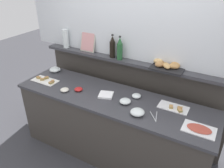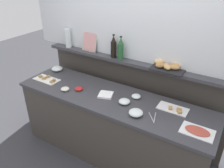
# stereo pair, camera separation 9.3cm
# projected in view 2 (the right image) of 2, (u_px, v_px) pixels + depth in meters

# --- Properties ---
(ground_plane) EXTENTS (12.00, 12.00, 0.00)m
(ground_plane) POSITION_uv_depth(u_px,v_px,m) (131.00, 129.00, 3.66)
(ground_plane) COLOR #38383D
(buffet_counter) EXTENTS (2.54, 0.72, 0.92)m
(buffet_counter) POSITION_uv_depth(u_px,v_px,m) (111.00, 126.00, 2.99)
(buffet_counter) COLOR #3D3833
(buffet_counter) RESTS_ON ground_plane
(back_ledge_unit) EXTENTS (2.69, 0.22, 1.24)m
(back_ledge_unit) POSITION_uv_depth(u_px,v_px,m) (130.00, 96.00, 3.30)
(back_ledge_unit) COLOR #3D3833
(back_ledge_unit) RESTS_ON ground_plane
(upper_wall_panel) EXTENTS (3.29, 0.08, 1.36)m
(upper_wall_panel) POSITION_uv_depth(u_px,v_px,m) (135.00, 6.00, 2.72)
(upper_wall_panel) COLOR silver
(upper_wall_panel) RESTS_ON back_ledge_unit
(sandwich_platter_rear) EXTENTS (0.34, 0.18, 0.04)m
(sandwich_platter_rear) POSITION_uv_depth(u_px,v_px,m) (173.00, 109.00, 2.53)
(sandwich_platter_rear) COLOR white
(sandwich_platter_rear) RESTS_ON buffet_counter
(sandwich_platter_side) EXTENTS (0.37, 0.19, 0.04)m
(sandwich_platter_side) POSITION_uv_depth(u_px,v_px,m) (47.00, 79.00, 3.18)
(sandwich_platter_side) COLOR white
(sandwich_platter_side) RESTS_ON buffet_counter
(cold_cuts_platter) EXTENTS (0.32, 0.21, 0.02)m
(cold_cuts_platter) POSITION_uv_depth(u_px,v_px,m) (197.00, 131.00, 2.20)
(cold_cuts_platter) COLOR white
(cold_cuts_platter) RESTS_ON buffet_counter
(glass_bowl_large) EXTENTS (0.13, 0.13, 0.05)m
(glass_bowl_large) POSITION_uv_depth(u_px,v_px,m) (124.00, 102.00, 2.64)
(glass_bowl_large) COLOR silver
(glass_bowl_large) RESTS_ON buffet_counter
(glass_bowl_medium) EXTENTS (0.16, 0.16, 0.06)m
(glass_bowl_medium) POSITION_uv_depth(u_px,v_px,m) (136.00, 113.00, 2.44)
(glass_bowl_medium) COLOR silver
(glass_bowl_medium) RESTS_ON buffet_counter
(glass_bowl_small) EXTENTS (0.17, 0.17, 0.07)m
(glass_bowl_small) POSITION_uv_depth(u_px,v_px,m) (57.00, 69.00, 3.45)
(glass_bowl_small) COLOR silver
(glass_bowl_small) RESTS_ON buffet_counter
(glass_bowl_extra) EXTENTS (0.11, 0.11, 0.05)m
(glass_bowl_extra) POSITION_uv_depth(u_px,v_px,m) (136.00, 96.00, 2.75)
(glass_bowl_extra) COLOR silver
(glass_bowl_extra) RESTS_ON buffet_counter
(condiment_bowl_red) EXTENTS (0.11, 0.11, 0.04)m
(condiment_bowl_red) POSITION_uv_depth(u_px,v_px,m) (65.00, 89.00, 2.92)
(condiment_bowl_red) COLOR silver
(condiment_bowl_red) RESTS_ON buffet_counter
(condiment_bowl_cream) EXTENTS (0.11, 0.11, 0.04)m
(condiment_bowl_cream) POSITION_uv_depth(u_px,v_px,m) (79.00, 89.00, 2.93)
(condiment_bowl_cream) COLOR red
(condiment_bowl_cream) RESTS_ON buffet_counter
(serving_tongs) EXTENTS (0.13, 0.18, 0.01)m
(serving_tongs) POSITION_uv_depth(u_px,v_px,m) (153.00, 118.00, 2.40)
(serving_tongs) COLOR #B7BABF
(serving_tongs) RESTS_ON buffet_counter
(napkin_stack) EXTENTS (0.21, 0.21, 0.02)m
(napkin_stack) POSITION_uv_depth(u_px,v_px,m) (106.00, 95.00, 2.80)
(napkin_stack) COLOR white
(napkin_stack) RESTS_ON buffet_counter
(wine_bottle_dark) EXTENTS (0.08, 0.08, 0.32)m
(wine_bottle_dark) POSITION_uv_depth(u_px,v_px,m) (114.00, 47.00, 3.01)
(wine_bottle_dark) COLOR black
(wine_bottle_dark) RESTS_ON back_ledge_unit
(wine_bottle_green) EXTENTS (0.08, 0.08, 0.32)m
(wine_bottle_green) POSITION_uv_depth(u_px,v_px,m) (121.00, 49.00, 2.94)
(wine_bottle_green) COLOR #23562D
(wine_bottle_green) RESTS_ON back_ledge_unit
(bread_basket) EXTENTS (0.41, 0.29, 0.08)m
(bread_basket) POSITION_uv_depth(u_px,v_px,m) (168.00, 66.00, 2.73)
(bread_basket) COLOR black
(bread_basket) RESTS_ON back_ledge_unit
(framed_picture) EXTENTS (0.24, 0.08, 0.29)m
(framed_picture) POSITION_uv_depth(u_px,v_px,m) (90.00, 41.00, 3.24)
(framed_picture) COLOR #B2AD9E
(framed_picture) RESTS_ON back_ledge_unit
(water_carafe) EXTENTS (0.09, 0.09, 0.28)m
(water_carafe) POSITION_uv_depth(u_px,v_px,m) (68.00, 38.00, 3.39)
(water_carafe) COLOR silver
(water_carafe) RESTS_ON back_ledge_unit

